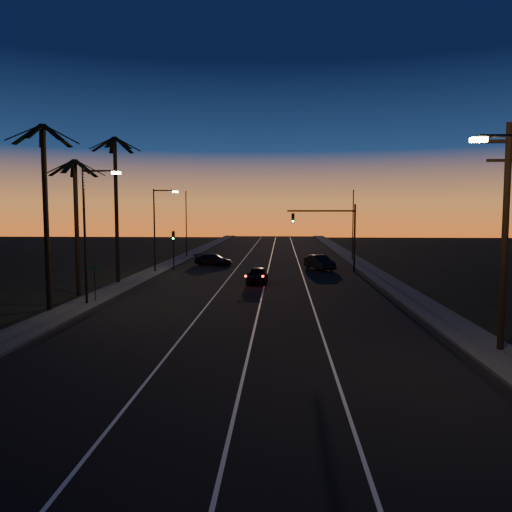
# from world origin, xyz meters

# --- Properties ---
(ground) EXTENTS (220.00, 220.00, 0.00)m
(ground) POSITION_xyz_m (0.00, 0.00, 0.00)
(ground) COLOR black
(ground) RESTS_ON ground
(road) EXTENTS (20.00, 170.00, 0.01)m
(road) POSITION_xyz_m (0.00, 30.00, 0.01)
(road) COLOR black
(road) RESTS_ON ground
(sidewalk_left) EXTENTS (2.40, 170.00, 0.16)m
(sidewalk_left) POSITION_xyz_m (-11.20, 30.00, 0.08)
(sidewalk_left) COLOR #393937
(sidewalk_left) RESTS_ON ground
(sidewalk_right) EXTENTS (2.40, 170.00, 0.16)m
(sidewalk_right) POSITION_xyz_m (11.20, 30.00, 0.08)
(sidewalk_right) COLOR #393937
(sidewalk_right) RESTS_ON ground
(lane_stripe_left) EXTENTS (0.12, 160.00, 0.01)m
(lane_stripe_left) POSITION_xyz_m (-3.00, 30.00, 0.02)
(lane_stripe_left) COLOR silver
(lane_stripe_left) RESTS_ON road
(lane_stripe_mid) EXTENTS (0.12, 160.00, 0.01)m
(lane_stripe_mid) POSITION_xyz_m (0.50, 30.00, 0.02)
(lane_stripe_mid) COLOR silver
(lane_stripe_mid) RESTS_ON road
(lane_stripe_right) EXTENTS (0.12, 160.00, 0.01)m
(lane_stripe_right) POSITION_xyz_m (4.00, 30.00, 0.02)
(lane_stripe_right) COLOR silver
(lane_stripe_right) RESTS_ON road
(palm_near) EXTENTS (4.25, 4.16, 11.53)m
(palm_near) POSITION_xyz_m (-12.60, 18.00, 7.07)
(palm_near) COLOR black
(palm_near) RESTS_ON ground
(palm_mid) EXTENTS (4.25, 4.16, 10.03)m
(palm_mid) POSITION_xyz_m (-13.20, 24.00, 6.25)
(palm_mid) COLOR black
(palm_mid) RESTS_ON ground
(palm_far) EXTENTS (4.25, 4.16, 12.53)m
(palm_far) POSITION_xyz_m (-12.20, 30.00, 7.61)
(palm_far) COLOR black
(palm_far) RESTS_ON ground
(streetlight_left_near) EXTENTS (2.55, 0.26, 9.00)m
(streetlight_left_near) POSITION_xyz_m (-10.70, 20.00, 5.32)
(streetlight_left_near) COLOR black
(streetlight_left_near) RESTS_ON ground
(streetlight_left_far) EXTENTS (2.55, 0.26, 8.50)m
(streetlight_left_far) POSITION_xyz_m (-10.69, 38.00, 5.06)
(streetlight_left_far) COLOR black
(streetlight_left_far) RESTS_ON ground
(street_sign) EXTENTS (0.70, 0.06, 2.60)m
(street_sign) POSITION_xyz_m (-10.80, 21.00, 1.66)
(street_sign) COLOR black
(street_sign) RESTS_ON ground
(utility_pole) EXTENTS (2.20, 0.28, 10.00)m
(utility_pole) POSITION_xyz_m (11.60, 10.00, 5.32)
(utility_pole) COLOR black
(utility_pole) RESTS_ON ground
(signal_mast) EXTENTS (7.10, 0.41, 7.00)m
(signal_mast) POSITION_xyz_m (7.14, 39.99, 4.78)
(signal_mast) COLOR black
(signal_mast) RESTS_ON ground
(signal_post) EXTENTS (0.28, 0.37, 4.20)m
(signal_post) POSITION_xyz_m (-9.50, 39.98, 2.89)
(signal_post) COLOR black
(signal_post) RESTS_ON ground
(far_pole_left) EXTENTS (0.14, 0.14, 9.00)m
(far_pole_left) POSITION_xyz_m (-11.00, 55.00, 4.50)
(far_pole_left) COLOR black
(far_pole_left) RESTS_ON ground
(far_pole_right) EXTENTS (0.14, 0.14, 9.00)m
(far_pole_right) POSITION_xyz_m (11.00, 52.00, 4.50)
(far_pole_right) COLOR black
(far_pole_right) RESTS_ON ground
(lead_car) EXTENTS (1.88, 4.72, 1.42)m
(lead_car) POSITION_xyz_m (-0.18, 30.85, 0.72)
(lead_car) COLOR black
(lead_car) RESTS_ON road
(right_car) EXTENTS (3.30, 5.01, 1.56)m
(right_car) POSITION_xyz_m (6.00, 41.39, 0.79)
(right_car) COLOR black
(right_car) RESTS_ON road
(cross_car) EXTENTS (4.85, 3.33, 1.30)m
(cross_car) POSITION_xyz_m (-5.99, 45.09, 0.66)
(cross_car) COLOR black
(cross_car) RESTS_ON road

